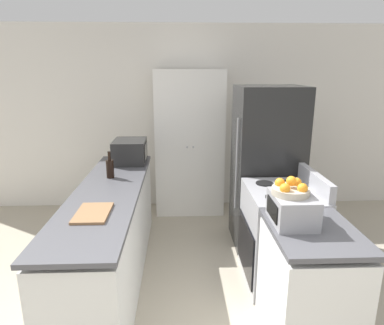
# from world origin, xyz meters

# --- Properties ---
(wall_back) EXTENTS (7.00, 0.06, 2.60)m
(wall_back) POSITION_xyz_m (0.00, 3.28, 1.30)
(wall_back) COLOR silver
(wall_back) RESTS_ON ground_plane
(counter_left) EXTENTS (0.60, 2.52, 0.92)m
(counter_left) POSITION_xyz_m (-0.80, 1.36, 0.44)
(counter_left) COLOR silver
(counter_left) RESTS_ON ground_plane
(counter_right) EXTENTS (0.60, 0.76, 0.92)m
(counter_right) POSITION_xyz_m (0.80, 0.48, 0.44)
(counter_right) COLOR silver
(counter_right) RESTS_ON ground_plane
(pantry_cabinet) EXTENTS (0.94, 0.49, 2.00)m
(pantry_cabinet) POSITION_xyz_m (0.01, 3.00, 1.00)
(pantry_cabinet) COLOR white
(pantry_cabinet) RESTS_ON ground_plane
(stove) EXTENTS (0.66, 0.79, 1.08)m
(stove) POSITION_xyz_m (0.82, 1.27, 0.47)
(stove) COLOR #9E9EA3
(stove) RESTS_ON ground_plane
(refrigerator) EXTENTS (0.74, 0.69, 1.82)m
(refrigerator) POSITION_xyz_m (0.86, 2.05, 0.91)
(refrigerator) COLOR black
(refrigerator) RESTS_ON ground_plane
(microwave) EXTENTS (0.38, 0.45, 0.27)m
(microwave) POSITION_xyz_m (-0.72, 2.32, 1.05)
(microwave) COLOR black
(microwave) RESTS_ON counter_left
(wine_bottle) EXTENTS (0.08, 0.08, 0.28)m
(wine_bottle) POSITION_xyz_m (-0.84, 1.72, 1.02)
(wine_bottle) COLOR black
(wine_bottle) RESTS_ON counter_left
(toaster_oven) EXTENTS (0.29, 0.38, 0.21)m
(toaster_oven) POSITION_xyz_m (0.67, 0.59, 1.02)
(toaster_oven) COLOR #939399
(toaster_oven) RESTS_ON counter_right
(fruit_bowl) EXTENTS (0.27, 0.27, 0.14)m
(fruit_bowl) POSITION_xyz_m (0.65, 0.60, 1.17)
(fruit_bowl) COLOR #B2A893
(fruit_bowl) RESTS_ON toaster_oven
(cutting_board) EXTENTS (0.25, 0.38, 0.02)m
(cutting_board) POSITION_xyz_m (-0.80, 0.80, 0.93)
(cutting_board) COLOR #8E6642
(cutting_board) RESTS_ON counter_left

